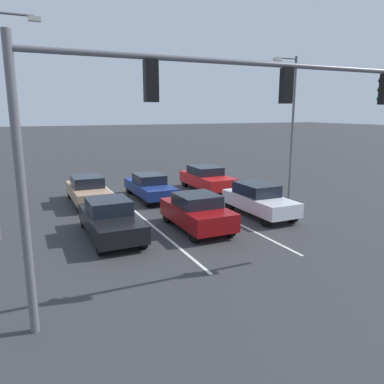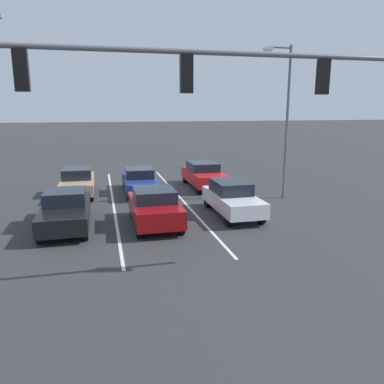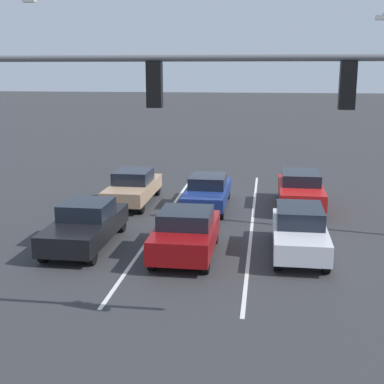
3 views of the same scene
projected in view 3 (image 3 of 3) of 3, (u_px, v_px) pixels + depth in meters
The scene contains 10 objects.
ground_plane at pixel (215, 202), 24.81m from camera, with size 240.00×240.00×0.00m, color #333335.
lane_stripe_left_divider at pixel (252, 221), 21.78m from camera, with size 0.12×17.77×0.01m, color silver.
lane_stripe_center_divider at pixel (164, 217), 22.27m from camera, with size 0.12×17.77×0.01m, color silver.
car_maroon_midlane_front at pixel (186, 233), 17.52m from camera, with size 1.89×4.03×1.56m.
car_black_rightlane_front at pixel (86, 224), 18.59m from camera, with size 1.85×4.67×1.54m.
car_white_leftlane_front at pixel (299, 230), 17.73m from camera, with size 1.72×4.34×1.56m.
car_red_leftlane_second at pixel (301, 189), 23.83m from camera, with size 1.88×4.59×1.55m.
car_tan_rightlane_second at pixel (133, 187), 24.48m from camera, with size 1.78×4.65×1.53m.
car_navy_midlane_second at pixel (208, 191), 23.71m from camera, with size 1.76×4.77×1.45m.
traffic_signal_gantry at pixel (50, 113), 11.68m from camera, with size 13.53×0.37×6.61m.
Camera 3 is at (-2.28, 23.99, 6.02)m, focal length 50.00 mm.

